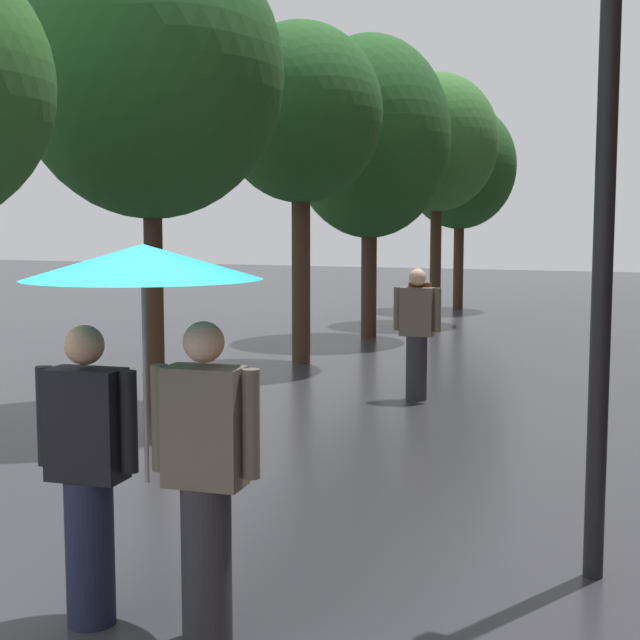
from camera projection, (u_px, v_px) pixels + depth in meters
name	position (u px, v px, depth m)	size (l,w,h in m)	color
street_tree_1	(150.00, 74.00, 10.12)	(3.00, 3.00, 5.45)	#473323
street_tree_2	(301.00, 115.00, 13.72)	(2.49, 2.49, 5.18)	#473323
street_tree_3	(370.00, 138.00, 16.90)	(3.02, 3.02, 5.65)	#473323
street_tree_4	(437.00, 143.00, 19.61)	(2.64, 2.64, 5.40)	#473323
street_tree_5	(460.00, 167.00, 22.80)	(2.81, 2.81, 5.17)	#473323
couple_under_umbrella	(145.00, 366.00, 4.65)	(1.26, 1.23, 2.04)	#1E233D
street_lamp_post	(606.00, 156.00, 5.27)	(0.24, 0.24, 4.34)	black
pedestrian_walking_midground	(417.00, 330.00, 11.07)	(0.59, 0.35, 1.61)	#2D2D33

